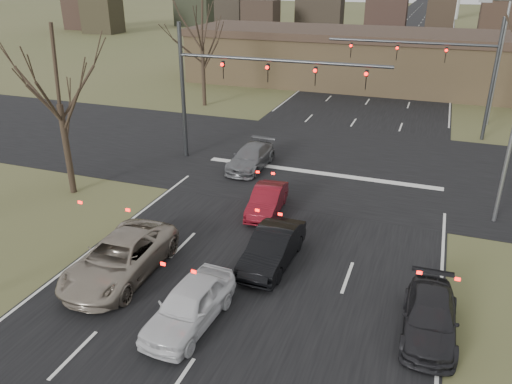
% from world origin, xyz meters
% --- Properties ---
extents(ground, '(360.00, 360.00, 0.00)m').
position_xyz_m(ground, '(0.00, 0.00, 0.00)').
color(ground, '#4D532C').
rests_on(ground, ground).
extents(road_main, '(14.00, 300.00, 0.02)m').
position_xyz_m(road_main, '(0.00, 60.00, 0.01)').
color(road_main, black).
rests_on(road_main, ground).
extents(road_cross, '(200.00, 14.00, 0.02)m').
position_xyz_m(road_cross, '(0.00, 15.00, 0.01)').
color(road_cross, black).
rests_on(road_cross, ground).
extents(building, '(42.40, 10.40, 5.30)m').
position_xyz_m(building, '(2.00, 38.00, 2.67)').
color(building, '#8D724C').
rests_on(building, ground).
extents(mast_arm_near, '(12.12, 0.24, 8.00)m').
position_xyz_m(mast_arm_near, '(-5.23, 13.00, 5.07)').
color(mast_arm_near, '#383A3D').
rests_on(mast_arm_near, ground).
extents(mast_arm_far, '(11.12, 0.24, 8.00)m').
position_xyz_m(mast_arm_far, '(6.18, 23.00, 5.02)').
color(mast_arm_far, '#383A3D').
rests_on(mast_arm_far, ground).
extents(streetlight_right_far, '(2.34, 0.25, 10.00)m').
position_xyz_m(streetlight_right_far, '(9.32, 27.00, 5.59)').
color(streetlight_right_far, gray).
rests_on(streetlight_right_far, ground).
extents(tree_left_near, '(5.10, 5.10, 8.50)m').
position_xyz_m(tree_left_near, '(-11.50, 6.00, 6.57)').
color(tree_left_near, black).
rests_on(tree_left_near, ground).
extents(tree_left_far, '(5.70, 5.70, 9.50)m').
position_xyz_m(tree_left_far, '(-13.00, 25.00, 7.34)').
color(tree_left_far, black).
rests_on(tree_left_far, ground).
extents(car_silver_suv, '(2.70, 5.55, 1.52)m').
position_xyz_m(car_silver_suv, '(-4.62, 0.21, 0.76)').
color(car_silver_suv, gray).
rests_on(car_silver_suv, ground).
extents(car_white_sedan, '(1.92, 4.27, 1.43)m').
position_xyz_m(car_white_sedan, '(-0.88, -1.41, 0.71)').
color(car_white_sedan, silver).
rests_on(car_white_sedan, ground).
extents(car_black_hatch, '(1.61, 4.34, 1.42)m').
position_xyz_m(car_black_hatch, '(0.50, 2.98, 0.71)').
color(car_black_hatch, black).
rests_on(car_black_hatch, ground).
extents(car_charcoal_sedan, '(1.78, 4.16, 1.19)m').
position_xyz_m(car_charcoal_sedan, '(6.50, 0.80, 0.60)').
color(car_charcoal_sedan, black).
rests_on(car_charcoal_sedan, ground).
extents(car_grey_ahead, '(1.89, 4.53, 1.31)m').
position_xyz_m(car_grey_ahead, '(-4.00, 12.50, 0.65)').
color(car_grey_ahead, slate).
rests_on(car_grey_ahead, ground).
extents(car_red_ahead, '(1.67, 3.90, 1.25)m').
position_xyz_m(car_red_ahead, '(-1.19, 7.25, 0.63)').
color(car_red_ahead, maroon).
rests_on(car_red_ahead, ground).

